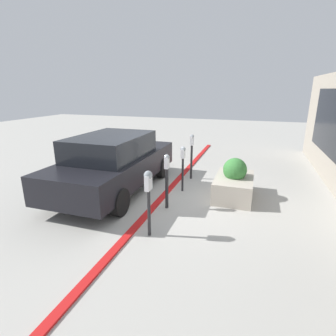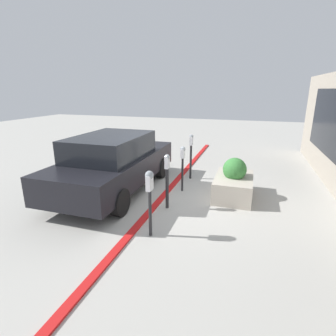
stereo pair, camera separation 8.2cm
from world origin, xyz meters
name	(u,v)px [view 1 (the left image)]	position (x,y,z in m)	size (l,w,h in m)	color
ground_plane	(165,198)	(0.00, 0.00, 0.00)	(40.00, 40.00, 0.00)	#ADAAA3
curb_strip	(162,197)	(0.00, 0.08, 0.02)	(14.67, 0.16, 0.04)	red
parking_meter_nearest	(148,189)	(-1.89, -0.32, 1.00)	(0.20, 0.17, 1.37)	#232326
parking_meter_second	(167,175)	(-0.56, -0.24, 0.85)	(0.15, 0.13, 1.37)	#232326
parking_meter_middle	(183,159)	(0.66, -0.31, 0.95)	(0.18, 0.15, 1.32)	#232326
parking_meter_fourth	(192,150)	(1.83, -0.28, 0.96)	(0.16, 0.13, 1.48)	#232326
planter_box	(234,183)	(0.69, -1.75, 0.39)	(1.62, 0.99, 1.10)	#B2A899
parked_car_front	(115,162)	(0.12, 1.57, 0.85)	(4.73, 2.01, 1.65)	black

